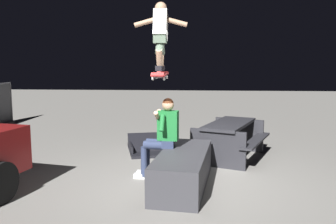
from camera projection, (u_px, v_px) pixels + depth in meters
The scene contains 7 objects.
ground_plane at pixel (180, 183), 5.97m from camera, with size 40.00×40.00×0.00m, color gray.
ledge_box_main at pixel (183, 169), 5.78m from camera, with size 2.06×0.73×0.55m, color #38383D.
person_sitting_on_ledge at pixel (162, 133), 6.12m from camera, with size 0.60×0.77×1.39m.
skateboard at pixel (160, 75), 5.93m from camera, with size 1.02×0.21×0.13m.
skater_airborne at pixel (160, 33), 5.89m from camera, with size 0.62×0.89×1.12m.
kicker_ramp at pixel (150, 148), 8.06m from camera, with size 1.40×1.18×0.42m.
picnic_table_back at pixel (229, 134), 7.47m from camera, with size 2.08×1.88×0.75m.
Camera 1 is at (-5.75, -0.22, 1.98)m, focal length 38.46 mm.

